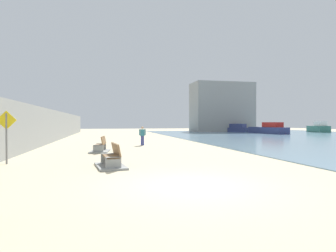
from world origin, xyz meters
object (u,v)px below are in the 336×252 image
object	(u,v)px
bench_near	(111,161)
boat_distant	(268,129)
boat_outer	(319,128)
pedestrian_sign	(6,131)
person_walking	(142,134)
boat_nearest	(235,129)
bench_far	(100,148)

from	to	relation	value
bench_near	boat_distant	xyz separation A→B (m)	(25.79, 29.70, 0.51)
boat_outer	pedestrian_sign	bearing A→B (deg)	-143.78
person_walking	bench_near	bearing A→B (deg)	-103.96
person_walking	boat_distant	bearing A→B (deg)	39.21
person_walking	boat_nearest	xyz separation A→B (m)	(21.46, 27.86, -0.25)
boat_distant	pedestrian_sign	world-z (taller)	pedestrian_sign
bench_near	boat_distant	size ratio (longest dim) A/B	0.27
bench_near	boat_outer	world-z (taller)	boat_outer
bench_far	pedestrian_sign	size ratio (longest dim) A/B	0.93
bench_near	boat_nearest	xyz separation A→B (m)	(24.16, 38.72, 0.39)
person_walking	boat_outer	world-z (taller)	boat_outer
boat_distant	boat_outer	distance (m)	12.99
boat_nearest	bench_near	bearing A→B (deg)	-121.96
boat_distant	pedestrian_sign	size ratio (longest dim) A/B	3.44
pedestrian_sign	person_walking	bearing A→B (deg)	51.41
bench_near	bench_far	world-z (taller)	same
bench_far	person_walking	distance (m)	5.62
bench_near	boat_nearest	bearing A→B (deg)	58.04
boat_distant	bench_near	bearing A→B (deg)	-130.97
bench_near	pedestrian_sign	size ratio (longest dim) A/B	0.94
bench_near	pedestrian_sign	xyz separation A→B (m)	(-4.50, 1.84, 1.24)
boat_distant	boat_nearest	bearing A→B (deg)	100.27
bench_far	boat_nearest	xyz separation A→B (m)	(24.70, 32.41, 0.39)
person_walking	boat_distant	world-z (taller)	boat_distant
bench_near	person_walking	world-z (taller)	person_walking
bench_far	boat_outer	xyz separation A→B (m)	(38.84, 26.88, 0.58)
boat_nearest	pedestrian_sign	bearing A→B (deg)	-127.85
person_walking	boat_distant	distance (m)	29.80
bench_far	person_walking	size ratio (longest dim) A/B	1.45
boat_outer	boat_nearest	bearing A→B (deg)	158.65
boat_nearest	boat_outer	bearing A→B (deg)	-21.35
person_walking	boat_outer	xyz separation A→B (m)	(35.60, 22.33, -0.06)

